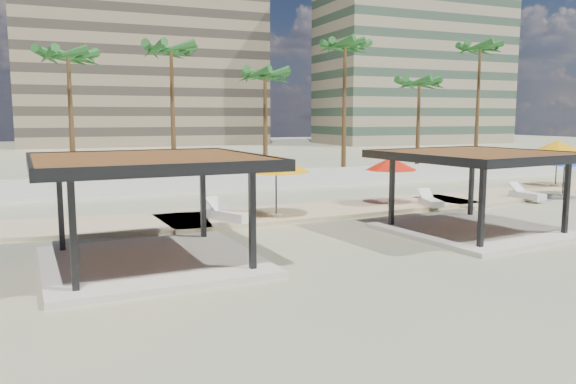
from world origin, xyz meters
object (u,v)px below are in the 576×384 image
at_px(pavilion_central, 476,185).
at_px(lounger_a, 229,215).
at_px(pavilion_west, 150,200).
at_px(umbrella_c, 391,164).
at_px(lounger_b, 430,202).
at_px(lounger_c, 527,195).

xyz_separation_m(pavilion_central, lounger_a, (-8.29, 5.49, -1.51)).
relative_size(pavilion_west, umbrella_c, 1.98).
height_order(pavilion_west, lounger_b, pavilion_west).
xyz_separation_m(lounger_b, lounger_c, (6.25, 0.00, 0.01)).
bearing_deg(lounger_c, umbrella_c, 80.24).
bearing_deg(lounger_b, pavilion_west, 125.75).
relative_size(lounger_a, lounger_b, 1.20).
bearing_deg(pavilion_west, lounger_c, 11.93).
bearing_deg(lounger_a, pavilion_central, -150.00).
distance_m(pavilion_west, umbrella_c, 14.41).
distance_m(pavilion_central, lounger_a, 10.06).
bearing_deg(lounger_b, lounger_c, -74.90).
distance_m(lounger_b, lounger_c, 6.25).
height_order(pavilion_central, lounger_b, pavilion_central).
xyz_separation_m(lounger_a, lounger_c, (16.55, -0.00, -0.03)).
bearing_deg(umbrella_c, lounger_a, -172.51).
bearing_deg(lounger_a, pavilion_west, 116.52).
bearing_deg(lounger_c, lounger_b, 88.61).
height_order(lounger_a, lounger_c, lounger_a).
xyz_separation_m(pavilion_central, lounger_c, (8.26, 5.49, -1.53)).
bearing_deg(lounger_c, lounger_a, 88.56).
distance_m(umbrella_c, lounger_b, 2.68).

